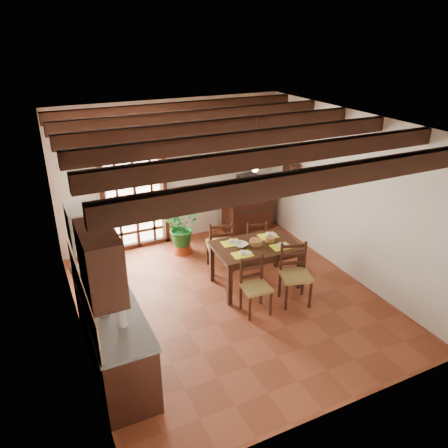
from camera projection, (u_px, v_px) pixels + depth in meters
ground_plane at (229, 300)px, 6.99m from camera, size 5.00×5.00×0.00m
room_shell at (230, 193)px, 6.24m from camera, size 4.52×5.02×2.81m
ceiling_beams at (230, 133)px, 5.88m from camera, size 4.50×4.34×0.20m
french_door at (134, 191)px, 8.20m from camera, size 1.26×0.11×2.32m
kitchen_counter at (112, 331)px, 5.54m from camera, size 0.64×2.25×1.38m
upper_cabinet at (100, 263)px, 4.34m from camera, size 0.35×0.80×0.70m
range_hood at (84, 226)px, 5.43m from camera, size 0.38×0.60×0.54m
counter_items at (106, 295)px, 5.41m from camera, size 0.50×1.43×0.25m
dining_table at (256, 250)px, 7.15m from camera, size 1.41×0.95×0.74m
chair_near_left at (255, 296)px, 6.60m from camera, size 0.43×0.41×0.88m
chair_near_right at (295, 285)px, 6.83m from camera, size 0.55×0.53×0.97m
chair_far_left at (220, 254)px, 7.76m from camera, size 0.54×0.53×0.97m
chair_far_right at (255, 249)px, 8.01m from camera, size 0.48×0.46×0.86m
table_setting at (256, 244)px, 7.10m from camera, size 1.00×0.66×0.09m
table_bowl at (241, 245)px, 7.06m from camera, size 0.27×0.27×0.05m
sideboard at (248, 211)px, 9.24m from camera, size 1.05×0.54×0.87m
crt_tv at (249, 183)px, 8.98m from camera, size 0.43×0.41×0.32m
fuse_box at (242, 147)px, 8.89m from camera, size 0.25×0.03×0.32m
plant_pot at (183, 247)px, 8.40m from camera, size 0.37×0.37×0.23m
potted_plant at (182, 226)px, 8.21m from camera, size 2.14×2.02×1.88m
wall_shelf at (292, 166)px, 8.52m from camera, size 0.20×0.42×0.20m
shelf_vase at (292, 159)px, 8.46m from camera, size 0.15×0.15×0.15m
shelf_flowers at (293, 148)px, 8.37m from camera, size 0.14×0.14×0.36m
framed_picture at (297, 138)px, 8.33m from camera, size 0.03×0.32×0.32m
pendant_lamp at (255, 164)px, 6.64m from camera, size 0.36×0.36×0.84m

